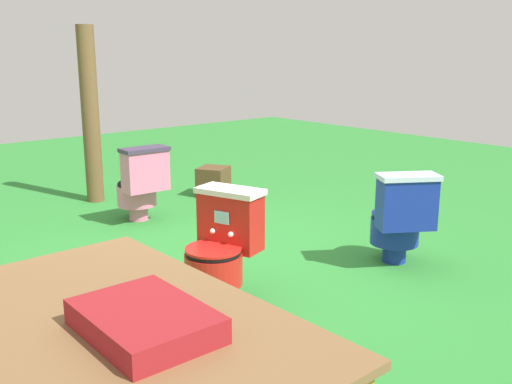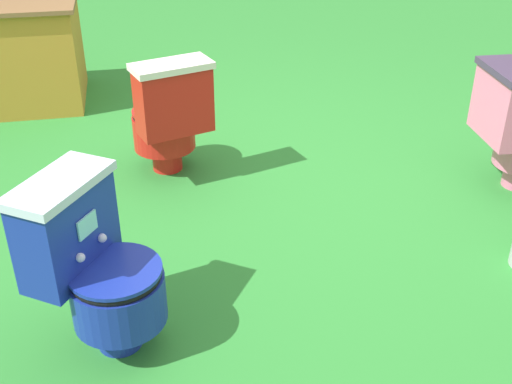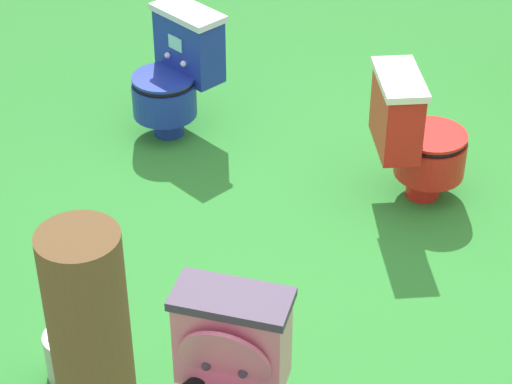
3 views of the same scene
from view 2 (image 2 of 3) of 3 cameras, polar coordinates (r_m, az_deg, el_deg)
name	(u,v)px [view 2 (image 2 of 3)]	position (r m, az deg, el deg)	size (l,w,h in m)	color
ground	(277,192)	(3.72, 1.90, 0.00)	(14.00, 14.00, 0.00)	#2D8433
toilet_blue	(95,266)	(2.58, -13.99, -6.35)	(0.63, 0.61, 0.73)	#192D9E
toilet_red	(168,117)	(3.80, -7.77, 6.60)	(0.54, 0.59, 0.73)	red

